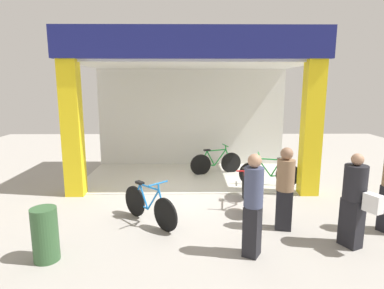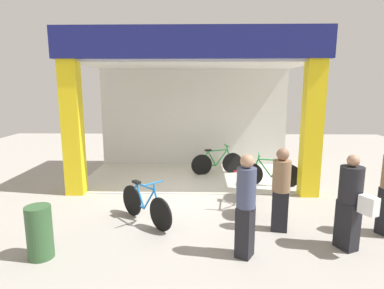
{
  "view_description": "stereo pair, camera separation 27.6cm",
  "coord_description": "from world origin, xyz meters",
  "px_view_note": "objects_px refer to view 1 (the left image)",
  "views": [
    {
      "loc": [
        -0.08,
        -7.73,
        2.73
      ],
      "look_at": [
        0.0,
        0.8,
        1.15
      ],
      "focal_mm": 29.61,
      "sensor_mm": 36.0,
      "label": 1
    },
    {
      "loc": [
        0.19,
        -7.73,
        2.73
      ],
      "look_at": [
        0.0,
        0.8,
        1.15
      ],
      "focal_mm": 29.61,
      "sensor_mm": 36.0,
      "label": 2
    }
  ],
  "objects_px": {
    "bicycle_inside_1": "(269,173)",
    "bicycle_parked_1": "(245,190)",
    "pedestrian_0": "(355,199)",
    "pedestrian_2": "(253,205)",
    "bicycle_parked_0": "(149,206)",
    "trash_bin": "(45,234)",
    "pedestrian_3": "(285,188)",
    "bicycle_inside_0": "(216,163)"
  },
  "relations": [
    {
      "from": "bicycle_inside_0",
      "to": "pedestrian_3",
      "type": "distance_m",
      "value": 4.05
    },
    {
      "from": "pedestrian_0",
      "to": "pedestrian_3",
      "type": "distance_m",
      "value": 1.2
    },
    {
      "from": "bicycle_parked_1",
      "to": "pedestrian_3",
      "type": "relative_size",
      "value": 1.05
    },
    {
      "from": "bicycle_inside_0",
      "to": "bicycle_parked_1",
      "type": "xyz_separation_m",
      "value": [
        0.45,
        -2.71,
        0.01
      ]
    },
    {
      "from": "bicycle_inside_1",
      "to": "bicycle_parked_1",
      "type": "bearing_deg",
      "value": -121.84
    },
    {
      "from": "bicycle_parked_0",
      "to": "bicycle_parked_1",
      "type": "relative_size",
      "value": 0.73
    },
    {
      "from": "bicycle_parked_0",
      "to": "bicycle_inside_1",
      "type": "bearing_deg",
      "value": 38.37
    },
    {
      "from": "bicycle_parked_0",
      "to": "bicycle_parked_1",
      "type": "height_order",
      "value": "bicycle_parked_1"
    },
    {
      "from": "bicycle_parked_1",
      "to": "pedestrian_2",
      "type": "relative_size",
      "value": 0.99
    },
    {
      "from": "bicycle_inside_0",
      "to": "pedestrian_0",
      "type": "height_order",
      "value": "pedestrian_0"
    },
    {
      "from": "pedestrian_0",
      "to": "trash_bin",
      "type": "height_order",
      "value": "pedestrian_0"
    },
    {
      "from": "pedestrian_3",
      "to": "trash_bin",
      "type": "distance_m",
      "value": 4.25
    },
    {
      "from": "bicycle_parked_0",
      "to": "pedestrian_3",
      "type": "xyz_separation_m",
      "value": [
        2.63,
        -0.29,
        0.47
      ]
    },
    {
      "from": "bicycle_parked_1",
      "to": "pedestrian_0",
      "type": "bearing_deg",
      "value": -51.54
    },
    {
      "from": "pedestrian_2",
      "to": "bicycle_parked_1",
      "type": "bearing_deg",
      "value": 82.81
    },
    {
      "from": "bicycle_parked_1",
      "to": "pedestrian_0",
      "type": "distance_m",
      "value": 2.47
    },
    {
      "from": "bicycle_inside_1",
      "to": "pedestrian_3",
      "type": "bearing_deg",
      "value": -98.46
    },
    {
      "from": "bicycle_parked_0",
      "to": "bicycle_inside_0",
      "type": "bearing_deg",
      "value": 65.47
    },
    {
      "from": "pedestrian_2",
      "to": "bicycle_parked_0",
      "type": "bearing_deg",
      "value": 145.4
    },
    {
      "from": "bicycle_parked_1",
      "to": "pedestrian_0",
      "type": "xyz_separation_m",
      "value": [
        1.5,
        -1.89,
        0.49
      ]
    },
    {
      "from": "bicycle_inside_0",
      "to": "bicycle_inside_1",
      "type": "relative_size",
      "value": 0.98
    },
    {
      "from": "bicycle_parked_1",
      "to": "pedestrian_2",
      "type": "bearing_deg",
      "value": -97.19
    },
    {
      "from": "bicycle_inside_0",
      "to": "pedestrian_3",
      "type": "bearing_deg",
      "value": -75.94
    },
    {
      "from": "bicycle_inside_0",
      "to": "bicycle_parked_0",
      "type": "xyz_separation_m",
      "value": [
        -1.65,
        -3.61,
        -0.0
      ]
    },
    {
      "from": "bicycle_inside_0",
      "to": "pedestrian_2",
      "type": "height_order",
      "value": "pedestrian_2"
    },
    {
      "from": "bicycle_parked_0",
      "to": "trash_bin",
      "type": "height_order",
      "value": "bicycle_parked_0"
    },
    {
      "from": "pedestrian_2",
      "to": "bicycle_inside_0",
      "type": "bearing_deg",
      "value": 92.09
    },
    {
      "from": "bicycle_inside_0",
      "to": "bicycle_inside_1",
      "type": "distance_m",
      "value": 1.84
    },
    {
      "from": "bicycle_parked_0",
      "to": "pedestrian_2",
      "type": "bearing_deg",
      "value": -34.6
    },
    {
      "from": "bicycle_parked_0",
      "to": "pedestrian_2",
      "type": "xyz_separation_m",
      "value": [
        1.83,
        -1.26,
        0.51
      ]
    },
    {
      "from": "bicycle_parked_1",
      "to": "trash_bin",
      "type": "distance_m",
      "value": 4.23
    },
    {
      "from": "bicycle_parked_0",
      "to": "pedestrian_0",
      "type": "height_order",
      "value": "pedestrian_0"
    },
    {
      "from": "pedestrian_0",
      "to": "bicycle_inside_0",
      "type": "bearing_deg",
      "value": 113.0
    },
    {
      "from": "bicycle_parked_0",
      "to": "pedestrian_3",
      "type": "distance_m",
      "value": 2.68
    },
    {
      "from": "bicycle_parked_0",
      "to": "trash_bin",
      "type": "bearing_deg",
      "value": -136.71
    },
    {
      "from": "pedestrian_0",
      "to": "trash_bin",
      "type": "xyz_separation_m",
      "value": [
        -5.06,
        -0.39,
        -0.42
      ]
    },
    {
      "from": "bicycle_inside_0",
      "to": "pedestrian_3",
      "type": "height_order",
      "value": "pedestrian_3"
    },
    {
      "from": "pedestrian_0",
      "to": "pedestrian_2",
      "type": "xyz_separation_m",
      "value": [
        -1.78,
        -0.27,
        0.01
      ]
    },
    {
      "from": "bicycle_inside_1",
      "to": "trash_bin",
      "type": "bearing_deg",
      "value": -139.94
    },
    {
      "from": "bicycle_inside_1",
      "to": "pedestrian_2",
      "type": "relative_size",
      "value": 0.97
    },
    {
      "from": "bicycle_parked_0",
      "to": "pedestrian_0",
      "type": "xyz_separation_m",
      "value": [
        3.6,
        -0.99,
        0.49
      ]
    },
    {
      "from": "bicycle_inside_1",
      "to": "bicycle_parked_1",
      "type": "xyz_separation_m",
      "value": [
        -0.93,
        -1.49,
        0.01
      ]
    }
  ]
}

